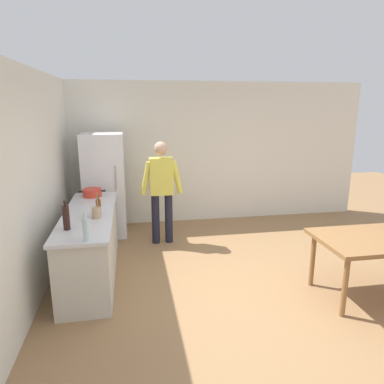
% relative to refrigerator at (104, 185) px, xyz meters
% --- Properties ---
extents(ground_plane, '(14.00, 14.00, 0.00)m').
position_rel_refrigerator_xyz_m(ground_plane, '(1.90, -2.40, -0.90)').
color(ground_plane, '#936D47').
extents(wall_back, '(6.40, 0.12, 2.70)m').
position_rel_refrigerator_xyz_m(wall_back, '(1.90, 0.60, 0.45)').
color(wall_back, silver).
rests_on(wall_back, ground_plane).
extents(wall_left, '(0.12, 5.60, 2.70)m').
position_rel_refrigerator_xyz_m(wall_left, '(-0.70, -2.20, 0.45)').
color(wall_left, silver).
rests_on(wall_left, ground_plane).
extents(kitchen_counter, '(0.64, 2.20, 0.90)m').
position_rel_refrigerator_xyz_m(kitchen_counter, '(-0.10, -1.60, -0.45)').
color(kitchen_counter, beige).
rests_on(kitchen_counter, ground_plane).
extents(refrigerator, '(0.70, 0.67, 1.80)m').
position_rel_refrigerator_xyz_m(refrigerator, '(0.00, 0.00, 0.00)').
color(refrigerator, white).
rests_on(refrigerator, ground_plane).
extents(person, '(0.70, 0.22, 1.70)m').
position_rel_refrigerator_xyz_m(person, '(0.95, -0.55, 0.08)').
color(person, '#1E1E2D').
rests_on(person, ground_plane).
extents(dining_table, '(1.40, 0.90, 0.75)m').
position_rel_refrigerator_xyz_m(dining_table, '(3.30, -2.70, -0.23)').
color(dining_table, olive).
rests_on(dining_table, ground_plane).
extents(cooking_pot, '(0.40, 0.28, 0.12)m').
position_rel_refrigerator_xyz_m(cooking_pot, '(-0.13, -0.74, 0.06)').
color(cooking_pot, red).
rests_on(cooking_pot, kitchen_counter).
extents(utensil_jar, '(0.11, 0.11, 0.32)m').
position_rel_refrigerator_xyz_m(utensil_jar, '(0.03, -1.85, 0.08)').
color(utensil_jar, tan).
rests_on(utensil_jar, kitchen_counter).
extents(bottle_wine_dark, '(0.08, 0.08, 0.34)m').
position_rel_refrigerator_xyz_m(bottle_wine_dark, '(-0.27, -2.23, 0.15)').
color(bottle_wine_dark, black).
rests_on(bottle_wine_dark, kitchen_counter).
extents(bottle_beer_brown, '(0.06, 0.06, 0.26)m').
position_rel_refrigerator_xyz_m(bottle_beer_brown, '(0.04, -1.73, 0.11)').
color(bottle_beer_brown, '#5B3314').
rests_on(bottle_beer_brown, kitchen_counter).
extents(bottle_water_clear, '(0.07, 0.07, 0.30)m').
position_rel_refrigerator_xyz_m(bottle_water_clear, '(-0.01, -2.61, 0.13)').
color(bottle_water_clear, silver).
rests_on(bottle_water_clear, kitchen_counter).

